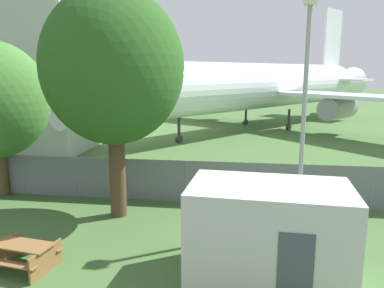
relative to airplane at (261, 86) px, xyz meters
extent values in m
cylinder|color=slate|center=(-11.65, -22.13, -3.23)|extent=(0.07, 0.07, 1.85)
cylinder|color=slate|center=(-9.10, -22.13, -3.23)|extent=(0.07, 0.07, 1.85)
cylinder|color=slate|center=(-6.56, -22.13, -3.23)|extent=(0.07, 0.07, 1.85)
cylinder|color=slate|center=(-4.01, -22.13, -3.23)|extent=(0.07, 0.07, 1.85)
cylinder|color=slate|center=(-1.46, -22.13, -3.23)|extent=(0.07, 0.07, 1.85)
cylinder|color=slate|center=(1.08, -22.13, -3.23)|extent=(0.07, 0.07, 1.85)
cylinder|color=slate|center=(3.63, -22.13, -3.23)|extent=(0.07, 0.07, 1.85)
cube|color=slate|center=(-4.01, -22.13, -3.23)|extent=(56.00, 0.01, 1.85)
cylinder|color=white|center=(-0.27, -0.34, 0.05)|extent=(23.14, 27.74, 4.36)
cone|color=white|center=(-11.48, -14.58, 0.05)|extent=(6.12, 6.12, 4.36)
cone|color=white|center=(11.27, 14.32, 0.05)|extent=(6.45, 6.70, 3.92)
cube|color=white|center=(8.06, -4.88, -0.60)|extent=(13.15, 13.44, 0.30)
cylinder|color=#939399|center=(6.61, -3.24, -1.73)|extent=(3.96, 4.29, 1.96)
cube|color=white|center=(-6.63, 6.69, -0.60)|extent=(14.64, 11.08, 0.30)
cylinder|color=#939399|center=(-4.70, 5.67, -1.73)|extent=(3.96, 4.29, 1.96)
cube|color=white|center=(8.92, 11.32, 5.50)|extent=(2.61, 3.23, 6.53)
cube|color=white|center=(8.78, 11.15, 0.49)|extent=(9.68, 8.66, 0.20)
cylinder|color=#2D2D33|center=(-6.68, -8.48, -3.14)|extent=(0.24, 0.24, 2.04)
cylinder|color=#2D2D33|center=(-6.68, -8.48, -3.88)|extent=(0.58, 0.63, 0.56)
cylinder|color=#2D2D33|center=(2.77, -0.71, -3.14)|extent=(0.24, 0.24, 2.04)
cylinder|color=#2D2D33|center=(2.77, -0.71, -3.88)|extent=(0.58, 0.63, 0.56)
cylinder|color=#2D2D33|center=(-1.34, 2.53, -3.14)|extent=(0.24, 0.24, 2.04)
cylinder|color=#2D2D33|center=(-1.34, 2.53, -3.88)|extent=(0.58, 0.63, 0.56)
cube|color=silver|center=(-0.89, -27.94, -2.82)|extent=(4.41, 2.77, 2.67)
cube|color=#4C515B|center=(-0.33, -29.24, -3.16)|extent=(0.84, 0.09, 1.90)
cube|color=brown|center=(-7.83, -28.36, -3.42)|extent=(1.85, 1.02, 0.04)
cube|color=brown|center=(-7.74, -27.81, -3.72)|extent=(1.78, 0.55, 0.04)
cube|color=brown|center=(-7.91, -28.91, -3.72)|extent=(1.78, 0.55, 0.04)
cube|color=brown|center=(-7.06, -28.48, -3.79)|extent=(0.28, 1.39, 0.74)
cube|color=brown|center=(-8.59, -28.24, -3.79)|extent=(0.28, 1.39, 0.74)
cylinder|color=#4C3823|center=(-6.44, -24.01, -2.38)|extent=(0.63, 0.63, 3.55)
ellipsoid|color=#28561E|center=(-6.44, -24.01, 1.63)|extent=(5.26, 5.26, 5.78)
cylinder|color=brown|center=(-12.59, -22.30, -2.98)|extent=(0.57, 0.57, 2.36)
cylinder|color=#99999E|center=(0.46, -24.13, -0.27)|extent=(0.16, 0.16, 7.78)
camera|label=1|loc=(-1.65, -37.57, 1.47)|focal=35.00mm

